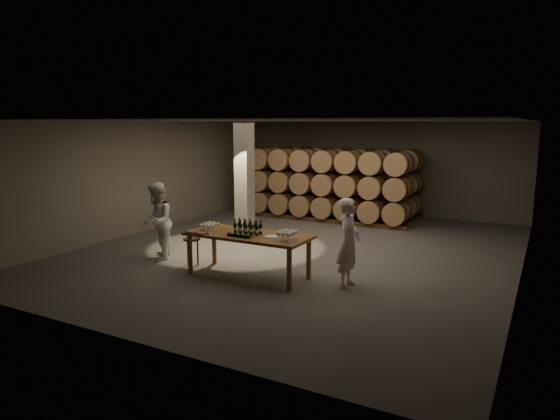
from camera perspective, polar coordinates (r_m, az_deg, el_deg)
The scene contains 15 objects.
room at distance 13.37m, azimuth -4.08°, elevation 3.24°, with size 12.00×12.00×12.00m.
tasting_table at distance 10.31m, azimuth -3.66°, elevation -3.29°, with size 2.60×1.10×0.90m.
barrel_stack_back at distance 17.48m, azimuth 7.16°, elevation 3.42°, with size 5.48×0.95×2.31m.
barrel_stack_front at distance 16.20m, azimuth 5.35°, elevation 2.95°, with size 5.48×0.95×2.31m.
bottle_cluster at distance 10.29m, azimuth -3.70°, elevation -2.11°, with size 0.60×0.23×0.30m.
lying_bottles at distance 9.98m, azimuth -4.72°, elevation -2.91°, with size 0.59×0.07×0.07m.
glass_cluster_left at distance 10.66m, azimuth -8.09°, elevation -1.70°, with size 0.30×0.41×0.16m.
glass_cluster_right at distance 9.73m, azimuth 0.86°, elevation -2.63°, with size 0.31×0.42×0.18m.
plate at distance 9.98m, azimuth -0.98°, elevation -3.05°, with size 0.29×0.29×0.02m, color silver.
notebook_near at distance 10.40m, azimuth -8.95°, elevation -2.60°, with size 0.22×0.18×0.03m, color brown.
notebook_corner at distance 10.61m, azimuth -9.75°, elevation -2.39°, with size 0.24×0.31×0.03m, color brown.
pen at distance 10.33m, azimuth -8.37°, elevation -2.73°, with size 0.01×0.01×0.13m, color black.
stool at distance 11.25m, azimuth -10.05°, elevation -3.74°, with size 0.38×0.38×0.64m.
person_man at distance 9.70m, azimuth 7.85°, elevation -3.75°, with size 0.64×0.42×1.74m, color silver.
person_woman at distance 11.86m, azimuth -13.88°, elevation -1.29°, with size 0.88×0.68×1.81m, color white.
Camera 1 is at (5.36, -10.99, 3.15)m, focal length 32.00 mm.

